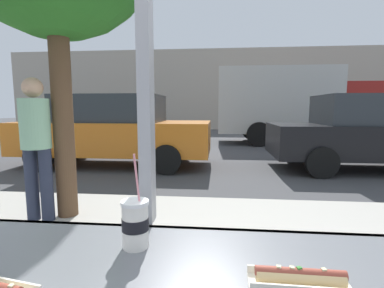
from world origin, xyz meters
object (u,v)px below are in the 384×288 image
(parked_car_orange, at_px, (114,130))
(box_truck, at_px, (294,103))
(hotdog_tray_near, at_px, (300,278))
(parked_car_black, at_px, (372,132))
(soda_cup_left, at_px, (135,223))
(pedestrian, at_px, (36,140))

(parked_car_orange, xyz_separation_m, box_truck, (5.48, 4.97, 0.72))
(hotdog_tray_near, height_order, parked_car_black, parked_car_black)
(soda_cup_left, height_order, parked_car_orange, parked_car_orange)
(soda_cup_left, distance_m, box_truck, 11.26)
(parked_car_black, distance_m, pedestrian, 6.61)
(parked_car_black, xyz_separation_m, box_truck, (-0.49, 4.97, 0.73))
(box_truck, distance_m, pedestrian, 10.01)
(parked_car_black, xyz_separation_m, pedestrian, (-5.48, -3.69, 0.18))
(soda_cup_left, bearing_deg, pedestrian, 130.01)
(hotdog_tray_near, height_order, box_truck, box_truck)
(soda_cup_left, bearing_deg, parked_car_black, 57.57)
(hotdog_tray_near, xyz_separation_m, pedestrian, (-2.27, 2.29, 0.08))
(parked_car_black, bearing_deg, hotdog_tray_near, -118.22)
(parked_car_orange, bearing_deg, box_truck, 42.17)
(box_truck, height_order, pedestrian, box_truck)
(parked_car_orange, distance_m, box_truck, 7.43)
(soda_cup_left, relative_size, box_truck, 0.05)
(parked_car_black, distance_m, box_truck, 5.04)
(soda_cup_left, bearing_deg, box_truck, 73.44)
(soda_cup_left, xyz_separation_m, parked_car_orange, (-2.28, 5.81, -0.15))
(parked_car_black, height_order, box_truck, box_truck)
(hotdog_tray_near, distance_m, pedestrian, 3.22)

